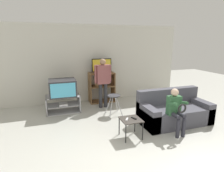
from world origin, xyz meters
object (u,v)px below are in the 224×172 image
(television_main, at_px, (62,88))
(folding_stool, at_px, (114,98))
(television_flat, at_px, (102,66))
(remote_control_black, at_px, (134,118))
(snack_table, at_px, (131,121))
(remote_control_white, at_px, (127,119))
(person_standing_adult, at_px, (103,79))
(person_seated_child, at_px, (176,108))
(tv_stand, at_px, (63,104))
(media_shelf, at_px, (102,87))
(couch, at_px, (173,112))

(television_main, distance_m, folding_stool, 1.52)
(television_flat, bearing_deg, remote_control_black, -89.74)
(snack_table, bearing_deg, television_main, 122.32)
(remote_control_white, height_order, person_standing_adult, person_standing_adult)
(remote_control_white, xyz_separation_m, person_seated_child, (1.13, -0.12, 0.17))
(tv_stand, distance_m, person_standing_adult, 1.41)
(tv_stand, xyz_separation_m, media_shelf, (1.34, 0.58, 0.27))
(remote_control_white, distance_m, person_seated_child, 1.15)
(snack_table, relative_size, couch, 0.25)
(media_shelf, height_order, person_standing_adult, person_standing_adult)
(tv_stand, relative_size, television_main, 1.28)
(tv_stand, height_order, couch, couch)
(television_flat, bearing_deg, tv_stand, -157.45)
(media_shelf, bearing_deg, person_standing_adult, -100.61)
(television_flat, distance_m, snack_table, 2.73)
(person_seated_child, bearing_deg, television_flat, 109.86)
(remote_control_black, bearing_deg, television_flat, 69.03)
(tv_stand, bearing_deg, remote_control_white, -59.57)
(tv_stand, height_order, person_standing_adult, person_standing_adult)
(television_flat, bearing_deg, person_seated_child, -70.14)
(television_flat, distance_m, person_seated_child, 2.94)
(television_main, bearing_deg, couch, -31.70)
(couch, bearing_deg, person_seated_child, -123.56)
(television_main, distance_m, couch, 3.14)
(person_seated_child, bearing_deg, folding_stool, 122.46)
(snack_table, relative_size, remote_control_white, 3.02)
(folding_stool, bearing_deg, tv_stand, 154.74)
(television_main, relative_size, folding_stool, 1.31)
(folding_stool, height_order, couch, couch)
(remote_control_black, relative_size, person_seated_child, 0.14)
(tv_stand, xyz_separation_m, couch, (2.65, -1.64, 0.04))
(television_main, bearing_deg, television_flat, 22.99)
(person_standing_adult, bearing_deg, media_shelf, 79.39)
(tv_stand, bearing_deg, remote_control_black, -56.14)
(snack_table, bearing_deg, remote_control_black, 2.74)
(snack_table, relative_size, person_standing_adult, 0.28)
(tv_stand, bearing_deg, snack_table, -57.66)
(television_main, xyz_separation_m, remote_control_black, (1.35, -2.01, -0.31))
(remote_control_white, relative_size, couch, 0.08)
(folding_stool, height_order, remote_control_black, folding_stool)
(couch, bearing_deg, person_standing_adult, 130.62)
(remote_control_black, bearing_deg, remote_control_white, 160.76)
(remote_control_black, height_order, person_seated_child, person_seated_child)
(tv_stand, xyz_separation_m, television_main, (0.01, -0.01, 0.49))
(tv_stand, distance_m, person_seated_child, 3.18)
(tv_stand, distance_m, television_flat, 1.76)
(person_seated_child, bearing_deg, media_shelf, 109.75)
(tv_stand, height_order, person_seated_child, person_seated_child)
(tv_stand, distance_m, folding_stool, 1.53)
(snack_table, distance_m, person_seated_child, 1.07)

